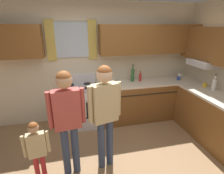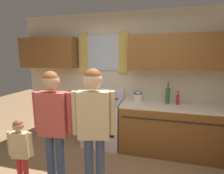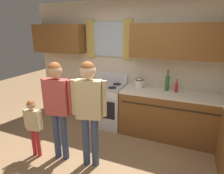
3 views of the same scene
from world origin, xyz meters
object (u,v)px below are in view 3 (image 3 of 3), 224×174
Objects in this scene: bottle_sauce_red at (176,87)px; small_child at (33,122)px; stove_oven at (107,104)px; adult_in_plaid at (89,103)px; stovetop_kettle at (139,83)px; adult_holding_child at (57,101)px; bottle_wine_green at (167,83)px.

small_child is at bearing -142.84° from bottle_sauce_red.
adult_in_plaid reaches higher than stove_oven.
small_child is (-0.63, -1.46, 0.15)m from stove_oven.
adult_in_plaid reaches higher than bottle_sauce_red.
adult_holding_child is (-0.89, -1.45, 0.00)m from stovetop_kettle.
adult_holding_child reaches higher than stove_oven.
stove_oven is at bearing -175.21° from bottle_wine_green.
stovetop_kettle is 0.17× the size of adult_holding_child.
adult_in_plaid reaches higher than bottle_wine_green.
bottle_sauce_red is 0.25× the size of small_child.
adult_holding_child is 0.98× the size of adult_in_plaid.
small_child is (-1.30, -1.57, -0.38)m from stovetop_kettle.
bottle_wine_green is 2.45m from small_child.
stovetop_kettle is at bearing 176.38° from bottle_sauce_red.
bottle_sauce_red is 0.16× the size of adult_holding_child.
stove_oven is 4.48× the size of bottle_sauce_red.
bottle_wine_green is at bearing 4.79° from stove_oven.
adult_in_plaid is (0.52, 0.03, 0.02)m from adult_holding_child.
adult_in_plaid is 1.64× the size of small_child.
bottle_sauce_red is 0.15× the size of adult_in_plaid.
bottle_wine_green is at bearing 40.25° from small_child.
adult_in_plaid is at bearing 9.26° from small_child.
stove_oven is at bearing -177.13° from bottle_sauce_red.
small_child is at bearing -139.75° from bottle_wine_green.
adult_in_plaid is at bearing -128.13° from bottle_sauce_red.
bottle_sauce_red is at bearing 51.87° from adult_in_plaid.
adult_holding_child is at bearing -121.44° from stovetop_kettle.
stovetop_kettle is at bearing 178.61° from bottle_wine_green.
small_child is (-2.01, -1.53, -0.38)m from bottle_sauce_red.
stovetop_kettle is at bearing 50.38° from small_child.
small_child is at bearing -170.74° from adult_in_plaid.
adult_holding_child is at bearing -99.16° from stove_oven.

